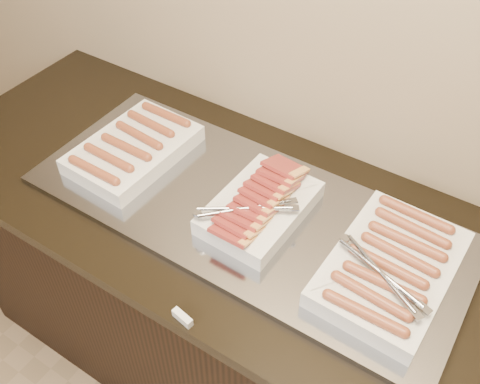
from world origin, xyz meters
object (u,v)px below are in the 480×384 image
dish_left (134,148)px  dish_right (390,267)px  counter (250,307)px  warming_tray (244,210)px  dish_center (259,206)px

dish_left → dish_right: (0.80, -0.00, 0.00)m
counter → warming_tray: (-0.02, 0.00, 0.46)m
dish_center → dish_right: (0.36, 0.00, -0.00)m
dish_left → counter: bearing=2.5°
warming_tray → dish_left: dish_left is taller
warming_tray → dish_center: size_ratio=3.50×
counter → dish_center: bearing=-11.1°
dish_left → dish_center: bearing=1.9°
counter → dish_center: (0.02, -0.00, 0.50)m
dish_right → dish_left: bearing=-178.4°
dish_center → dish_right: 0.36m
counter → dish_right: 0.63m
counter → dish_center: 0.50m
warming_tray → counter: bearing=0.0°
warming_tray → dish_right: dish_right is taller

